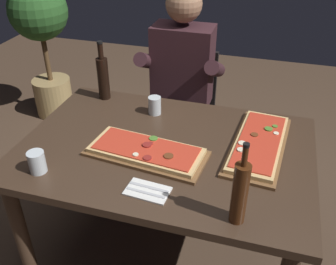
# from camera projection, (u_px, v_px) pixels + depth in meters

# --- Properties ---
(ground_plane) EXTENTS (6.40, 6.40, 0.00)m
(ground_plane) POSITION_uv_depth(u_px,v_px,m) (166.00, 249.00, 2.22)
(ground_plane) COLOR #4C3828
(dining_table) EXTENTS (1.40, 0.96, 0.74)m
(dining_table) POSITION_uv_depth(u_px,v_px,m) (165.00, 162.00, 1.87)
(dining_table) COLOR #3D2B1E
(dining_table) RESTS_ON ground_plane
(pizza_rectangular_front) EXTENTS (0.58, 0.30, 0.05)m
(pizza_rectangular_front) POSITION_uv_depth(u_px,v_px,m) (146.00, 152.00, 1.75)
(pizza_rectangular_front) COLOR brown
(pizza_rectangular_front) RESTS_ON dining_table
(pizza_rectangular_left) EXTENTS (0.29, 0.61, 0.05)m
(pizza_rectangular_left) POSITION_uv_depth(u_px,v_px,m) (259.00, 144.00, 1.80)
(pizza_rectangular_left) COLOR brown
(pizza_rectangular_left) RESTS_ON dining_table
(wine_bottle_dark) EXTENTS (0.06, 0.06, 0.35)m
(wine_bottle_dark) POSITION_uv_depth(u_px,v_px,m) (240.00, 192.00, 1.34)
(wine_bottle_dark) COLOR #47230F
(wine_bottle_dark) RESTS_ON dining_table
(oil_bottle_amber) EXTENTS (0.07, 0.07, 0.35)m
(oil_bottle_amber) POSITION_uv_depth(u_px,v_px,m) (103.00, 77.00, 2.17)
(oil_bottle_amber) COLOR black
(oil_bottle_amber) RESTS_ON dining_table
(tumbler_near_camera) EXTENTS (0.07, 0.07, 0.10)m
(tumbler_near_camera) POSITION_uv_depth(u_px,v_px,m) (155.00, 105.00, 2.06)
(tumbler_near_camera) COLOR silver
(tumbler_near_camera) RESTS_ON dining_table
(tumbler_far_side) EXTENTS (0.07, 0.07, 0.10)m
(tumbler_far_side) POSITION_uv_depth(u_px,v_px,m) (37.00, 163.00, 1.63)
(tumbler_far_side) COLOR silver
(tumbler_far_side) RESTS_ON dining_table
(napkin_cutlery_set) EXTENTS (0.19, 0.12, 0.01)m
(napkin_cutlery_set) POSITION_uv_depth(u_px,v_px,m) (148.00, 191.00, 1.54)
(napkin_cutlery_set) COLOR white
(napkin_cutlery_set) RESTS_ON dining_table
(diner_chair) EXTENTS (0.44, 0.44, 0.87)m
(diner_chair) POSITION_uv_depth(u_px,v_px,m) (184.00, 107.00, 2.67)
(diner_chair) COLOR black
(diner_chair) RESTS_ON ground_plane
(seated_diner) EXTENTS (0.53, 0.41, 1.33)m
(seated_diner) POSITION_uv_depth(u_px,v_px,m) (181.00, 81.00, 2.43)
(seated_diner) COLOR #23232D
(seated_diner) RESTS_ON ground_plane
(potted_plant_corner) EXTENTS (0.49, 0.49, 1.20)m
(potted_plant_corner) POSITION_uv_depth(u_px,v_px,m) (42.00, 35.00, 3.18)
(potted_plant_corner) COLOR tan
(potted_plant_corner) RESTS_ON ground_plane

